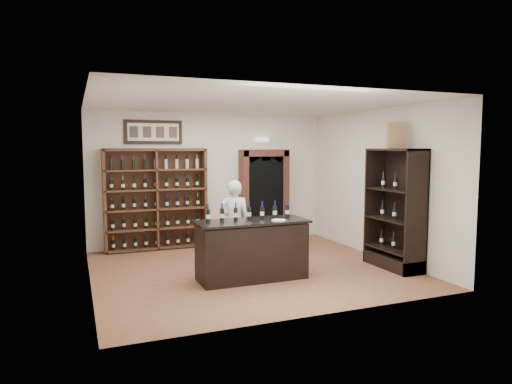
# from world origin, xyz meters

# --- Properties ---
(floor) EXTENTS (5.50, 5.50, 0.00)m
(floor) POSITION_xyz_m (0.00, 0.00, 0.00)
(floor) COLOR brown
(floor) RESTS_ON ground
(ceiling) EXTENTS (5.50, 5.50, 0.00)m
(ceiling) POSITION_xyz_m (0.00, 0.00, 3.00)
(ceiling) COLOR white
(ceiling) RESTS_ON wall_back
(wall_back) EXTENTS (5.50, 0.04, 3.00)m
(wall_back) POSITION_xyz_m (0.00, 2.50, 1.50)
(wall_back) COLOR silver
(wall_back) RESTS_ON ground
(wall_left) EXTENTS (0.04, 5.00, 3.00)m
(wall_left) POSITION_xyz_m (-2.75, 0.00, 1.50)
(wall_left) COLOR silver
(wall_left) RESTS_ON ground
(wall_right) EXTENTS (0.04, 5.00, 3.00)m
(wall_right) POSITION_xyz_m (2.75, 0.00, 1.50)
(wall_right) COLOR silver
(wall_right) RESTS_ON ground
(wine_shelf) EXTENTS (2.20, 0.38, 2.20)m
(wine_shelf) POSITION_xyz_m (-1.30, 2.33, 1.10)
(wine_shelf) COLOR #542F1D
(wine_shelf) RESTS_ON ground
(framed_picture) EXTENTS (1.25, 0.04, 0.52)m
(framed_picture) POSITION_xyz_m (-1.30, 2.47, 2.55)
(framed_picture) COLOR black
(framed_picture) RESTS_ON wall_back
(arched_doorway) EXTENTS (1.17, 0.35, 2.17)m
(arched_doorway) POSITION_xyz_m (1.25, 2.33, 1.14)
(arched_doorway) COLOR black
(arched_doorway) RESTS_ON ground
(emergency_light) EXTENTS (0.30, 0.10, 0.10)m
(emergency_light) POSITION_xyz_m (1.25, 2.42, 2.40)
(emergency_light) COLOR white
(emergency_light) RESTS_ON wall_back
(tasting_counter) EXTENTS (1.88, 0.78, 1.00)m
(tasting_counter) POSITION_xyz_m (-0.20, -0.60, 0.49)
(tasting_counter) COLOR black
(tasting_counter) RESTS_ON ground
(counter_bottle_0) EXTENTS (0.07, 0.07, 0.30)m
(counter_bottle_0) POSITION_xyz_m (-0.92, -0.47, 1.11)
(counter_bottle_0) COLOR black
(counter_bottle_0) RESTS_ON tasting_counter
(counter_bottle_1) EXTENTS (0.07, 0.07, 0.30)m
(counter_bottle_1) POSITION_xyz_m (-0.68, -0.47, 1.11)
(counter_bottle_1) COLOR black
(counter_bottle_1) RESTS_ON tasting_counter
(counter_bottle_2) EXTENTS (0.07, 0.07, 0.30)m
(counter_bottle_2) POSITION_xyz_m (-0.44, -0.47, 1.11)
(counter_bottle_2) COLOR black
(counter_bottle_2) RESTS_ON tasting_counter
(counter_bottle_3) EXTENTS (0.07, 0.07, 0.30)m
(counter_bottle_3) POSITION_xyz_m (-0.20, -0.47, 1.11)
(counter_bottle_3) COLOR black
(counter_bottle_3) RESTS_ON tasting_counter
(counter_bottle_4) EXTENTS (0.07, 0.07, 0.30)m
(counter_bottle_4) POSITION_xyz_m (0.04, -0.47, 1.11)
(counter_bottle_4) COLOR black
(counter_bottle_4) RESTS_ON tasting_counter
(counter_bottle_5) EXTENTS (0.07, 0.07, 0.30)m
(counter_bottle_5) POSITION_xyz_m (0.28, -0.47, 1.11)
(counter_bottle_5) COLOR black
(counter_bottle_5) RESTS_ON tasting_counter
(counter_bottle_6) EXTENTS (0.07, 0.07, 0.30)m
(counter_bottle_6) POSITION_xyz_m (0.52, -0.47, 1.11)
(counter_bottle_6) COLOR black
(counter_bottle_6) RESTS_ON tasting_counter
(side_cabinet) EXTENTS (0.48, 1.20, 2.20)m
(side_cabinet) POSITION_xyz_m (2.52, -0.90, 0.75)
(side_cabinet) COLOR black
(side_cabinet) RESTS_ON ground
(shopkeeper) EXTENTS (0.69, 0.59, 1.61)m
(shopkeeper) POSITION_xyz_m (-0.14, 0.46, 0.80)
(shopkeeper) COLOR white
(shopkeeper) RESTS_ON ground
(plate) EXTENTS (0.24, 0.24, 0.02)m
(plate) POSITION_xyz_m (0.20, -0.81, 1.01)
(plate) COLOR white
(plate) RESTS_ON tasting_counter
(wine_crate) EXTENTS (0.36, 0.25, 0.47)m
(wine_crate) POSITION_xyz_m (2.46, -0.92, 2.44)
(wine_crate) COLOR tan
(wine_crate) RESTS_ON side_cabinet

